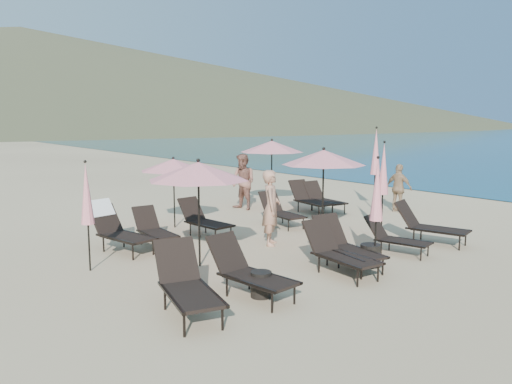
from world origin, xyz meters
TOP-DOWN VIEW (x-y plane):
  - ground at (0.00, 0.00)m, footprint 800.00×800.00m
  - volcanic_headland at (71.37, 302.62)m, footprint 690.00×690.00m
  - lounger_0 at (-5.07, -0.60)m, footprint 1.10×1.94m
  - lounger_1 at (-3.83, -0.57)m, footprint 0.89×1.82m
  - lounger_2 at (-1.63, -0.60)m, footprint 0.75×1.76m
  - lounger_3 at (-1.15, -0.36)m, footprint 0.90×1.82m
  - lounger_4 at (0.53, -0.33)m, footprint 0.94×1.58m
  - lounger_5 at (2.03, -0.20)m, footprint 1.14×1.88m
  - lounger_6 at (-4.45, 3.79)m, footprint 1.08×1.96m
  - lounger_7 at (-3.54, 3.75)m, footprint 0.64×1.57m
  - lounger_8 at (-2.02, 3.89)m, footprint 0.85×1.74m
  - lounger_9 at (0.44, 3.67)m, footprint 0.78×1.70m
  - lounger_10 at (2.57, 4.68)m, footprint 0.88×1.86m
  - lounger_11 at (3.11, 4.60)m, footprint 0.80×1.74m
  - umbrella_open_0 at (-3.56, 1.53)m, footprint 2.12×2.12m
  - umbrella_open_1 at (0.49, 1.98)m, footprint 2.20×2.20m
  - umbrella_open_2 at (-2.14, 5.31)m, footprint 1.90×1.90m
  - umbrella_open_3 at (2.38, 6.48)m, footprint 2.25×2.25m
  - umbrella_closed_0 at (-0.71, -0.77)m, footprint 0.27×0.27m
  - umbrella_closed_1 at (4.74, 3.76)m, footprint 0.33×0.33m
  - umbrella_closed_2 at (-5.53, 2.59)m, footprint 0.27×0.27m
  - umbrella_closed_3 at (1.97, 1.21)m, footprint 0.29×0.29m
  - side_table_0 at (-3.67, -0.73)m, footprint 0.37×0.37m
  - side_table_1 at (-0.69, -0.65)m, footprint 0.43×0.43m
  - beachgoer_a at (-1.20, 2.06)m, footprint 0.78×0.80m
  - beachgoer_b at (1.14, 6.51)m, footprint 0.87×1.04m
  - beachgoer_c at (5.05, 2.98)m, footprint 0.49×0.99m

SIDE VIEW (x-z plane):
  - ground at x=0.00m, z-range 0.00..0.00m
  - side_table_0 at x=-3.67m, z-range 0.00..0.45m
  - side_table_1 at x=-0.69m, z-range 0.00..0.47m
  - lounger_4 at x=0.53m, z-range -0.03..0.82m
  - lounger_7 at x=-3.54m, z-range -0.03..0.87m
  - lounger_9 at x=0.44m, z-range -0.03..0.92m
  - lounger_8 at x=-2.02m, z-range -0.03..0.93m
  - lounger_11 at x=3.11m, z-range -0.03..0.94m
  - lounger_2 at x=-1.63m, z-range -0.03..0.96m
  - lounger_1 at x=-3.83m, z-range -0.03..0.97m
  - lounger_3 at x=-1.15m, z-range -0.03..0.97m
  - lounger_5 at x=2.03m, z-range -0.03..0.98m
  - lounger_10 at x=2.57m, z-range -0.03..1.00m
  - lounger_0 at x=-5.07m, z-range -0.03..1.02m
  - lounger_6 at x=-4.45m, z-range -0.03..1.13m
  - beachgoer_c at x=5.05m, z-range 0.00..1.62m
  - beachgoer_a at x=-1.20m, z-range 0.00..1.86m
  - beachgoer_b at x=1.14m, z-range 0.00..1.93m
  - umbrella_closed_2 at x=-5.53m, z-range 0.44..2.71m
  - umbrella_closed_0 at x=-0.71m, z-range 0.46..2.79m
  - umbrella_closed_3 at x=1.97m, z-range 0.49..3.01m
  - umbrella_open_2 at x=-2.14m, z-range 0.78..2.82m
  - umbrella_closed_1 at x=4.74m, z-range 0.56..3.42m
  - umbrella_open_0 at x=-3.56m, z-range 0.87..3.15m
  - umbrella_open_1 at x=0.49m, z-range 0.91..3.27m
  - umbrella_open_3 at x=2.38m, z-range 0.93..3.35m
  - volcanic_headland at x=71.37m, z-range -1.01..53.99m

